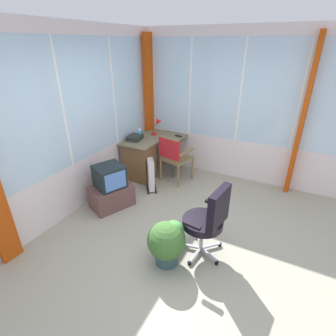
{
  "coord_description": "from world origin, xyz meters",
  "views": [
    {
      "loc": [
        -2.47,
        -0.98,
        2.43
      ],
      "look_at": [
        0.42,
        0.51,
        0.84
      ],
      "focal_mm": 27.47,
      "sensor_mm": 36.0,
      "label": 1
    }
  ],
  "objects": [
    {
      "name": "ground",
      "position": [
        0.0,
        0.0,
        -0.03
      ],
      "size": [
        5.42,
        4.83,
        0.06
      ],
      "primitive_type": "cube",
      "color": "gray"
    },
    {
      "name": "north_window_panel",
      "position": [
        0.0,
        1.94,
        1.35
      ],
      "size": [
        4.42,
        0.07,
        2.71
      ],
      "color": "silver",
      "rests_on": "ground"
    },
    {
      "name": "east_window_panel",
      "position": [
        2.24,
        0.0,
        1.35
      ],
      "size": [
        0.07,
        3.83,
        2.71
      ],
      "color": "silver",
      "rests_on": "ground"
    },
    {
      "name": "curtain_corner",
      "position": [
        2.11,
        1.81,
        1.3
      ],
      "size": [
        0.24,
        0.1,
        2.61
      ],
      "primitive_type": "cube",
      "rotation": [
        0.0,
        0.0,
        -0.11
      ],
      "color": "#B9420E",
      "rests_on": "ground"
    },
    {
      "name": "curtain_east_far",
      "position": [
        2.16,
        -1.05,
        1.3
      ],
      "size": [
        0.24,
        0.09,
        2.61
      ],
      "primitive_type": "cube",
      "rotation": [
        0.0,
        0.0,
        -0.1
      ],
      "color": "#B9420E",
      "rests_on": "ground"
    },
    {
      "name": "desk",
      "position": [
        1.33,
        1.57,
        0.4
      ],
      "size": [
        1.14,
        0.93,
        0.74
      ],
      "color": "#70684C",
      "rests_on": "ground"
    },
    {
      "name": "desk_lamp",
      "position": [
        1.93,
        1.52,
        0.95
      ],
      "size": [
        0.23,
        0.2,
        0.32
      ],
      "color": "red",
      "rests_on": "desk"
    },
    {
      "name": "tv_remote",
      "position": [
        1.97,
        1.07,
        0.75
      ],
      "size": [
        0.07,
        0.16,
        0.02
      ],
      "primitive_type": "cube",
      "rotation": [
        0.0,
        0.0,
        -0.19
      ],
      "color": "black",
      "rests_on": "desk"
    },
    {
      "name": "spray_bottle",
      "position": [
        1.54,
        1.71,
        0.85
      ],
      "size": [
        0.06,
        0.06,
        0.22
      ],
      "color": "#39A8DD",
      "rests_on": "desk"
    },
    {
      "name": "paper_tray",
      "position": [
        1.41,
        1.73,
        0.79
      ],
      "size": [
        0.33,
        0.27,
        0.09
      ],
      "primitive_type": "cube",
      "rotation": [
        0.0,
        0.0,
        0.13
      ],
      "color": "#242A26",
      "rests_on": "desk"
    },
    {
      "name": "wooden_armchair",
      "position": [
        1.46,
        0.95,
        0.58
      ],
      "size": [
        0.59,
        0.58,
        0.91
      ],
      "color": "olive",
      "rests_on": "ground"
    },
    {
      "name": "office_chair",
      "position": [
        -0.04,
        -0.28,
        0.56
      ],
      "size": [
        0.61,
        0.57,
        0.98
      ],
      "color": "#B7B7BF",
      "rests_on": "ground"
    },
    {
      "name": "tv_on_stand",
      "position": [
        0.27,
        1.46,
        0.32
      ],
      "size": [
        0.76,
        0.66,
        0.73
      ],
      "color": "brown",
      "rests_on": "ground"
    },
    {
      "name": "space_heater",
      "position": [
        1.02,
        1.17,
        0.3
      ],
      "size": [
        0.36,
        0.32,
        0.59
      ],
      "color": "silver",
      "rests_on": "ground"
    },
    {
      "name": "potted_plant",
      "position": [
        -0.39,
        0.1,
        0.32
      ],
      "size": [
        0.46,
        0.46,
        0.57
      ],
      "color": "#324C52",
      "rests_on": "ground"
    }
  ]
}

